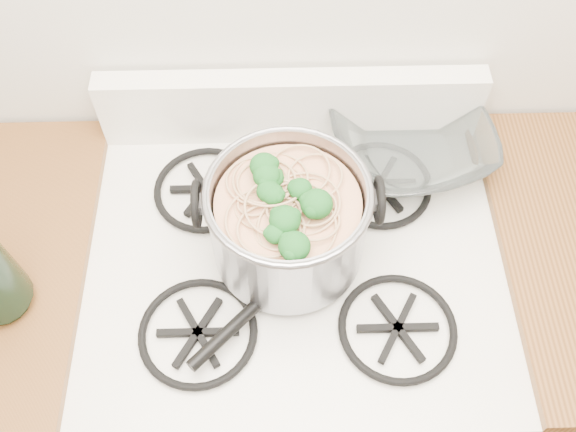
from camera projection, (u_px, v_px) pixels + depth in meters
The scene contains 5 objects.
gas_range at pixel (293, 352), 1.57m from camera, with size 0.76×0.66×0.92m.
counter_left at pixel (84, 352), 1.54m from camera, with size 0.25×0.65×0.92m.
stock_pot at pixel (288, 222), 1.09m from camera, with size 0.31×0.28×0.19m.
spatula at pixel (298, 266), 1.13m from camera, with size 0.29×0.31×0.02m, color black, non-canonical shape.
glass_bowl at pixel (409, 147), 1.27m from camera, with size 0.12×0.12×0.03m, color white.
Camera 1 is at (-0.03, 0.68, 1.93)m, focal length 40.00 mm.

